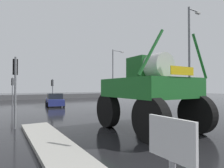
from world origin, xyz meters
TOP-DOWN VIEW (x-y plane):
  - ground_plane at (0.00, 18.00)m, footprint 120.00×120.00m
  - median_island at (-4.26, 5.01)m, footprint 1.36×10.86m
  - oversize_sprayer at (0.62, 6.31)m, footprint 4.28×5.36m
  - sedan_ahead at (-0.51, 20.90)m, footprint 2.34×4.30m
  - traffic_signal_near_left at (-5.26, 10.36)m, footprint 0.24×0.54m
  - traffic_signal_near_right at (4.57, 10.35)m, footprint 0.24×0.54m
  - traffic_signal_far_left at (-4.67, 24.55)m, footprint 0.24×0.55m
  - traffic_signal_far_right at (0.08, 24.56)m, footprint 0.24×0.55m
  - streetlight_near_right at (8.18, 9.28)m, footprint 1.61×0.24m
  - streetlight_far_right at (9.76, 24.40)m, footprint 2.18×0.24m
  - roadside_barrier at (0.00, 34.81)m, footprint 32.89×0.24m

SIDE VIEW (x-z plane):
  - ground_plane at x=0.00m, z-range 0.00..0.00m
  - median_island at x=-4.26m, z-range 0.00..0.15m
  - roadside_barrier at x=0.00m, z-range 0.00..0.90m
  - sedan_ahead at x=-0.51m, z-range -0.05..1.47m
  - oversize_sprayer at x=0.62m, z-range -0.35..4.36m
  - traffic_signal_far_right at x=0.08m, z-range 0.75..4.06m
  - traffic_signal_far_left at x=-4.67m, z-range 0.77..4.15m
  - traffic_signal_near_left at x=-5.26m, z-range 0.88..4.71m
  - traffic_signal_near_right at x=4.57m, z-range 0.96..5.14m
  - streetlight_far_right at x=9.76m, z-range 0.48..8.81m
  - streetlight_near_right at x=8.18m, z-range 0.43..9.65m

